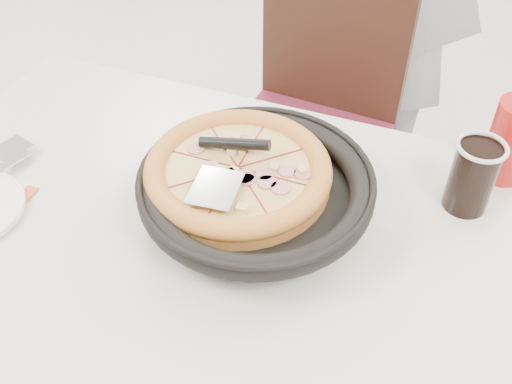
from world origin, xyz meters
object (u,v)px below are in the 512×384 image
(pizza_pan, at_px, (256,195))
(red_cup, at_px, (511,141))
(cola_glass, at_px, (472,178))
(pizza, at_px, (238,177))
(main_table, at_px, (214,347))
(chair_far, at_px, (305,138))

(pizza_pan, xyz_separation_m, red_cup, (0.40, 0.27, 0.04))
(pizza_pan, height_order, cola_glass, cola_glass)
(pizza, distance_m, cola_glass, 0.41)
(pizza_pan, bearing_deg, pizza, 160.03)
(pizza, bearing_deg, main_table, -110.68)
(main_table, height_order, red_cup, red_cup)
(main_table, xyz_separation_m, pizza_pan, (0.07, 0.07, 0.42))
(chair_far, relative_size, cola_glass, 7.31)
(chair_far, height_order, pizza, chair_far)
(main_table, height_order, pizza, pizza)
(pizza, xyz_separation_m, cola_glass, (0.38, 0.14, 0.00))
(chair_far, xyz_separation_m, cola_glass, (0.42, -0.42, 0.34))
(pizza_pan, relative_size, pizza, 1.10)
(cola_glass, bearing_deg, chair_far, 134.84)
(chair_far, distance_m, red_cup, 0.67)
(pizza, distance_m, red_cup, 0.51)
(chair_far, distance_m, cola_glass, 0.69)
(main_table, xyz_separation_m, red_cup, (0.47, 0.34, 0.45))
(main_table, height_order, cola_glass, cola_glass)
(chair_far, bearing_deg, main_table, 94.45)
(cola_glass, bearing_deg, red_cup, 64.37)
(red_cup, bearing_deg, pizza_pan, -146.18)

